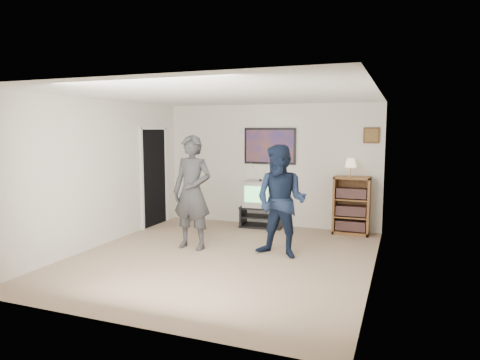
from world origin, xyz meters
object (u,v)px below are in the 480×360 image
Objects in this scene: media_stand at (262,217)px; crt_television at (260,194)px; bookshelf at (352,205)px; person_short at (281,201)px; person_tall at (192,192)px.

crt_television is at bearing 175.76° from media_stand.
bookshelf is 2.11m from person_short.
person_tall reaches higher than crt_television.
crt_television is 2.08m from person_short.
person_tall reaches higher than bookshelf.
bookshelf reaches higher than media_stand.
bookshelf is (1.78, 0.05, 0.34)m from media_stand.
bookshelf is at bearing 74.41° from person_short.
person_short is (-0.87, -1.89, 0.33)m from bookshelf.
person_short reaches higher than media_stand.
bookshelf is 0.63× the size of person_short.
crt_television is 0.33× the size of person_tall.
person_tall is (-0.56, -1.92, 0.26)m from crt_television.
crt_television is 0.56× the size of bookshelf.
person_tall is at bearing -109.24° from crt_television.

